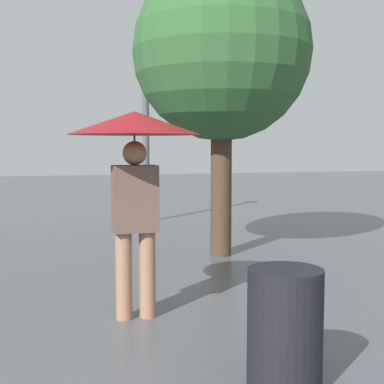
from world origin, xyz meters
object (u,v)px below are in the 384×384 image
object	(u,v)px
street_lamp	(146,101)
pedestrian	(135,149)
trash_bin	(285,329)
tree	(222,53)

from	to	relation	value
street_lamp	pedestrian	bearing A→B (deg)	-101.56
pedestrian	trash_bin	world-z (taller)	pedestrian
pedestrian	trash_bin	distance (m)	2.29
tree	trash_bin	xyz separation A→B (m)	(-1.03, -4.44, -2.64)
pedestrian	tree	bearing A→B (deg)	56.30
pedestrian	tree	xyz separation A→B (m)	(1.77, 2.65, 1.41)
street_lamp	trash_bin	world-z (taller)	street_lamp
trash_bin	street_lamp	bearing A→B (deg)	85.89
street_lamp	trash_bin	size ratio (longest dim) A/B	4.64
tree	street_lamp	size ratio (longest dim) A/B	1.13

